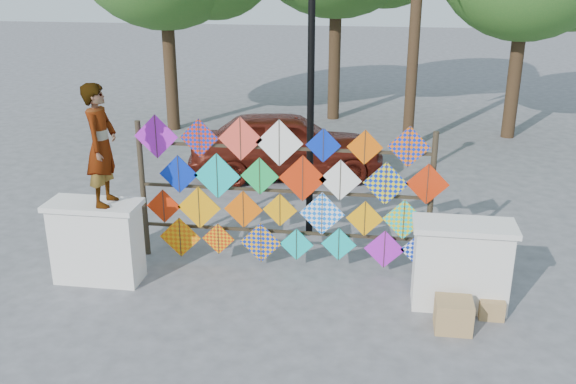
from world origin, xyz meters
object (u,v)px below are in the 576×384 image
object	(u,v)px
kite_rack	(285,194)
sedan	(287,144)
lamppost	(311,86)
vendor_woman	(101,145)

from	to	relation	value
kite_rack	sedan	bearing A→B (deg)	98.36
kite_rack	lamppost	world-z (taller)	lamppost
kite_rack	sedan	world-z (taller)	kite_rack
lamppost	vendor_woman	bearing A→B (deg)	-141.54
sedan	lamppost	size ratio (longest dim) A/B	0.98
kite_rack	sedan	distance (m)	4.60
sedan	kite_rack	bearing A→B (deg)	177.79
sedan	vendor_woman	bearing A→B (deg)	150.54
vendor_woman	lamppost	world-z (taller)	lamppost
lamppost	kite_rack	bearing A→B (deg)	-100.58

